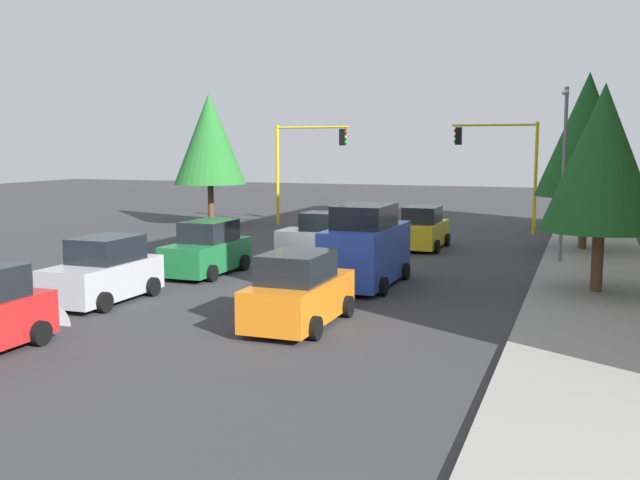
{
  "coord_description": "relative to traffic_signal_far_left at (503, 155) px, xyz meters",
  "views": [
    {
      "loc": [
        25.99,
        10.1,
        4.7
      ],
      "look_at": [
        0.84,
        0.75,
        1.2
      ],
      "focal_mm": 40.39,
      "sensor_mm": 36.0,
      "label": 1
    }
  ],
  "objects": [
    {
      "name": "car_green",
      "position": [
        16.82,
        -8.7,
        -3.32
      ],
      "size": [
        4.05,
        2.02,
        1.98
      ],
      "color": "#1E7238",
      "rests_on": "ground"
    },
    {
      "name": "ground_plane",
      "position": [
        14.0,
        -5.74,
        -4.22
      ],
      "size": [
        120.0,
        120.0,
        0.0
      ],
      "primitive_type": "plane",
      "color": "#353538"
    },
    {
      "name": "car_orange",
      "position": [
        22.78,
        -2.63,
        -3.32
      ],
      "size": [
        4.11,
        2.04,
        1.98
      ],
      "color": "orange",
      "rests_on": "ground"
    },
    {
      "name": "tree_opposite_side",
      "position": [
        2.0,
        -16.74,
        0.91
      ],
      "size": [
        4.28,
        4.28,
        7.82
      ],
      "color": "brown",
      "rests_on": "ground"
    },
    {
      "name": "car_silver",
      "position": [
        22.09,
        -9.31,
        -3.32
      ],
      "size": [
        3.94,
        2.08,
        1.98
      ],
      "color": "#B2B5BA",
      "rests_on": "ground"
    },
    {
      "name": "tree_roadside_mid",
      "position": [
        6.0,
        4.26,
        0.99
      ],
      "size": [
        4.34,
        4.34,
        7.93
      ],
      "color": "brown",
      "rests_on": "ground"
    },
    {
      "name": "tree_roadside_far",
      "position": [
        -4.0,
        3.76,
        0.42
      ],
      "size": [
        3.88,
        3.88,
        7.08
      ],
      "color": "brown",
      "rests_on": "ground"
    },
    {
      "name": "car_white",
      "position": [
        12.0,
        -5.92,
        -3.33
      ],
      "size": [
        2.05,
        3.62,
        1.98
      ],
      "color": "white",
      "rests_on": "ground"
    },
    {
      "name": "street_lamp_curbside",
      "position": [
        10.39,
        3.46,
        0.13
      ],
      "size": [
        2.15,
        0.28,
        7.0
      ],
      "color": "slate",
      "rests_on": "ground"
    },
    {
      "name": "delivery_van_blue",
      "position": [
        16.88,
        -2.57,
        -2.94
      ],
      "size": [
        4.8,
        2.22,
        2.77
      ],
      "color": "blue",
      "rests_on": "ground"
    },
    {
      "name": "sidewalk_kerb",
      "position": [
        9.0,
        4.76,
        -4.15
      ],
      "size": [
        80.0,
        4.0,
        0.15
      ],
      "primitive_type": "cube",
      "color": "gray",
      "rests_on": "ground"
    },
    {
      "name": "car_yellow",
      "position": [
        7.47,
        -2.67,
        -3.33
      ],
      "size": [
        3.99,
        2.0,
        1.98
      ],
      "color": "yellow",
      "rests_on": "ground"
    },
    {
      "name": "traffic_signal_far_right",
      "position": [
        0.0,
        -11.49,
        -0.02
      ],
      "size": [
        0.36,
        4.59,
        5.96
      ],
      "color": "yellow",
      "rests_on": "ground"
    },
    {
      "name": "tree_roadside_near",
      "position": [
        16.0,
        4.76,
        0.12
      ],
      "size": [
        3.65,
        3.65,
        6.64
      ],
      "color": "brown",
      "rests_on": "ground"
    },
    {
      "name": "traffic_signal_far_left",
      "position": [
        0.0,
        0.0,
        0.0
      ],
      "size": [
        0.36,
        4.59,
        5.99
      ],
      "color": "yellow",
      "rests_on": "ground"
    },
    {
      "name": "lane_arrow_near",
      "position": [
        25.51,
        -8.74,
        -4.22
      ],
      "size": [
        2.4,
        1.1,
        1.1
      ],
      "color": "silver",
      "rests_on": "ground"
    }
  ]
}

